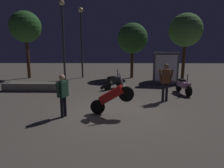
% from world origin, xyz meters
% --- Properties ---
extents(ground_plane, '(40.00, 40.00, 0.00)m').
position_xyz_m(ground_plane, '(0.00, 0.00, 0.00)').
color(ground_plane, '#605951').
extents(motorcycle_red_foreground, '(1.63, 0.53, 1.63)m').
position_xyz_m(motorcycle_red_foreground, '(-0.09, -0.30, 0.74)').
color(motorcycle_red_foreground, black).
rests_on(motorcycle_red_foreground, ground_plane).
extents(motorcycle_pink_parked_left, '(0.45, 1.66, 1.11)m').
position_xyz_m(motorcycle_pink_parked_left, '(3.70, 3.08, 0.44)').
color(motorcycle_pink_parked_left, black).
rests_on(motorcycle_pink_parked_left, ground_plane).
extents(motorcycle_black_parked_right, '(1.15, 1.33, 1.11)m').
position_xyz_m(motorcycle_black_parked_right, '(-0.04, 4.28, 0.44)').
color(motorcycle_black_parked_right, black).
rests_on(motorcycle_black_parked_right, ground_plane).
extents(person_rider_beside, '(0.38, 0.63, 1.57)m').
position_xyz_m(person_rider_beside, '(-1.85, -0.47, 0.93)').
color(person_rider_beside, black).
rests_on(person_rider_beside, ground_plane).
extents(person_bystander_far, '(0.67, 0.30, 1.76)m').
position_xyz_m(person_bystander_far, '(2.36, 1.64, 1.06)').
color(person_bystander_far, black).
rests_on(person_bystander_far, ground_plane).
extents(streetlamp_near, '(0.36, 0.36, 5.27)m').
position_xyz_m(streetlamp_near, '(-2.52, 8.20, 3.33)').
color(streetlamp_near, '#38383D').
rests_on(streetlamp_near, ground_plane).
extents(streetlamp_far, '(0.36, 0.36, 5.43)m').
position_xyz_m(streetlamp_far, '(-3.45, 6.35, 3.41)').
color(streetlamp_far, '#38383D').
rests_on(streetlamp_far, ground_plane).
extents(tree_left_bg, '(2.44, 2.44, 4.85)m').
position_xyz_m(tree_left_bg, '(5.25, 7.94, 3.60)').
color(tree_left_bg, '#4C331E').
rests_on(tree_left_bg, ground_plane).
extents(tree_center_bg, '(2.31, 2.31, 5.04)m').
position_xyz_m(tree_center_bg, '(-6.69, 8.03, 3.85)').
color(tree_center_bg, '#4C331E').
rests_on(tree_center_bg, ground_plane).
extents(tree_right_bg, '(2.29, 2.29, 4.18)m').
position_xyz_m(tree_right_bg, '(1.36, 8.23, 3.02)').
color(tree_right_bg, '#4C331E').
rests_on(tree_right_bg, ground_plane).
extents(kiosk_billboard, '(1.66, 0.77, 2.10)m').
position_xyz_m(kiosk_billboard, '(3.35, 5.69, 1.05)').
color(kiosk_billboard, '#595960').
rests_on(kiosk_billboard, ground_plane).
extents(planter_wall_low, '(3.58, 0.50, 0.45)m').
position_xyz_m(planter_wall_low, '(-4.53, 3.65, 0.23)').
color(planter_wall_low, gray).
rests_on(planter_wall_low, ground_plane).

